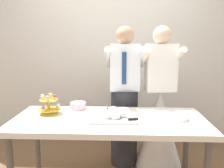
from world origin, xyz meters
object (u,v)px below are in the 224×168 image
at_px(main_cake_tray, 114,115).
at_px(plate_stack, 178,117).
at_px(dessert_table, 109,126).
at_px(person_bride, 159,118).
at_px(person_groom, 124,104).
at_px(cupcake_stand, 49,105).
at_px(round_cake, 78,106).

distance_m(main_cake_tray, plate_stack, 0.59).
relative_size(main_cake_tray, plate_stack, 2.31).
bearing_deg(main_cake_tray, dessert_table, 140.32).
distance_m(main_cake_tray, person_bride, 0.85).
relative_size(main_cake_tray, person_groom, 0.26).
bearing_deg(person_groom, cupcake_stand, -146.22).
distance_m(cupcake_stand, person_groom, 0.91).
height_order(cupcake_stand, plate_stack, cupcake_stand).
bearing_deg(round_cake, cupcake_stand, -149.70).
height_order(cupcake_stand, person_groom, person_groom).
height_order(main_cake_tray, person_bride, person_bride).
bearing_deg(person_bride, main_cake_tray, -129.29).
bearing_deg(round_cake, main_cake_tray, -38.55).
xyz_separation_m(cupcake_stand, main_cake_tray, (0.64, -0.16, -0.04)).
bearing_deg(dessert_table, person_groom, 76.49).
bearing_deg(person_bride, dessert_table, -133.29).
distance_m(dessert_table, person_bride, 0.83).
xyz_separation_m(main_cake_tray, round_cake, (-0.39, 0.31, -0.00)).
bearing_deg(dessert_table, plate_stack, -0.96).
relative_size(cupcake_stand, main_cake_tray, 0.53).
distance_m(dessert_table, main_cake_tray, 0.13).
relative_size(dessert_table, round_cake, 7.50).
bearing_deg(person_groom, plate_stack, -52.35).
xyz_separation_m(cupcake_stand, person_groom, (0.75, 0.50, -0.11)).
bearing_deg(cupcake_stand, plate_stack, -6.01).
xyz_separation_m(round_cake, person_bride, (0.91, 0.33, -0.23)).
xyz_separation_m(plate_stack, person_groom, (-0.49, 0.63, -0.05)).
relative_size(main_cake_tray, round_cake, 1.80).
distance_m(dessert_table, person_groom, 0.64).
bearing_deg(cupcake_stand, round_cake, 30.30).
relative_size(dessert_table, person_groom, 1.08).
bearing_deg(round_cake, person_bride, 19.96).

